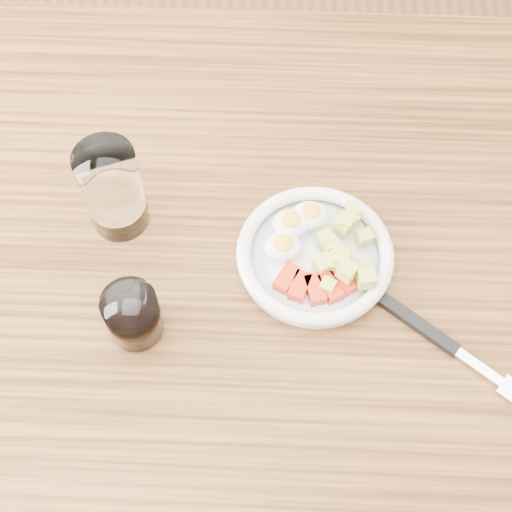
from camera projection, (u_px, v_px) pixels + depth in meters
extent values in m
plane|color=brown|center=(260.00, 436.00, 1.54)|extent=(4.00, 4.00, 0.00)
cube|color=brown|center=(264.00, 283.00, 0.88)|extent=(1.50, 0.90, 0.04)
cylinder|color=white|center=(314.00, 259.00, 0.87)|extent=(0.18, 0.18, 0.01)
torus|color=white|center=(315.00, 253.00, 0.85)|extent=(0.19, 0.19, 0.02)
cube|color=red|center=(287.00, 278.00, 0.84)|extent=(0.03, 0.04, 0.02)
cube|color=red|center=(300.00, 286.00, 0.83)|extent=(0.03, 0.04, 0.02)
cube|color=red|center=(315.00, 290.00, 0.83)|extent=(0.03, 0.04, 0.02)
cube|color=red|center=(330.00, 288.00, 0.83)|extent=(0.03, 0.04, 0.02)
cube|color=red|center=(343.00, 280.00, 0.84)|extent=(0.04, 0.04, 0.02)
ellipsoid|color=white|center=(291.00, 224.00, 0.86)|extent=(0.05, 0.04, 0.02)
ellipsoid|color=yellow|center=(291.00, 220.00, 0.86)|extent=(0.02, 0.02, 0.01)
ellipsoid|color=white|center=(310.00, 215.00, 0.87)|extent=(0.05, 0.04, 0.02)
ellipsoid|color=yellow|center=(311.00, 211.00, 0.86)|extent=(0.02, 0.02, 0.01)
ellipsoid|color=white|center=(283.00, 247.00, 0.85)|extent=(0.05, 0.04, 0.02)
ellipsoid|color=yellow|center=(283.00, 243.00, 0.84)|extent=(0.02, 0.02, 0.01)
cube|color=#CBCF4F|center=(328.00, 286.00, 0.83)|extent=(0.02, 0.02, 0.02)
cube|color=#CBCF4F|center=(350.00, 268.00, 0.84)|extent=(0.02, 0.02, 0.02)
cube|color=#CBCF4F|center=(343.00, 224.00, 0.86)|extent=(0.03, 0.03, 0.02)
cube|color=#CBCF4F|center=(364.00, 271.00, 0.84)|extent=(0.02, 0.02, 0.02)
cube|color=#CBCF4F|center=(365.00, 237.00, 0.86)|extent=(0.02, 0.02, 0.02)
cube|color=#CBCF4F|center=(324.00, 239.00, 0.86)|extent=(0.02, 0.02, 0.02)
cube|color=#CBCF4F|center=(325.00, 264.00, 0.85)|extent=(0.02, 0.02, 0.02)
cube|color=#CBCF4F|center=(331.00, 263.00, 0.84)|extent=(0.02, 0.02, 0.02)
cube|color=#CBCF4F|center=(347.00, 271.00, 0.82)|extent=(0.03, 0.03, 0.02)
cube|color=#CBCF4F|center=(342.00, 259.00, 0.83)|extent=(0.02, 0.02, 0.02)
cube|color=#CBCF4F|center=(350.00, 220.00, 0.86)|extent=(0.02, 0.02, 0.02)
cube|color=#CBCF4F|center=(353.00, 210.00, 0.86)|extent=(0.02, 0.02, 0.02)
cube|color=#CBCF4F|center=(345.00, 223.00, 0.85)|extent=(0.02, 0.02, 0.02)
cube|color=#CBCF4F|center=(329.00, 244.00, 0.86)|extent=(0.03, 0.03, 0.02)
cube|color=#CBCF4F|center=(340.00, 256.00, 0.84)|extent=(0.03, 0.03, 0.02)
cube|color=#CBCF4F|center=(366.00, 278.00, 0.82)|extent=(0.02, 0.02, 0.02)
cube|color=#CBCF4F|center=(324.00, 264.00, 0.84)|extent=(0.03, 0.03, 0.02)
cube|color=black|center=(417.00, 324.00, 0.83)|extent=(0.09, 0.08, 0.01)
cube|color=silver|center=(481.00, 369.00, 0.80)|extent=(0.06, 0.05, 0.00)
cube|color=silver|center=(510.00, 389.00, 0.79)|extent=(0.03, 0.03, 0.00)
cylinder|color=white|center=(113.00, 189.00, 0.84)|extent=(0.07, 0.07, 0.13)
cylinder|color=white|center=(133.00, 315.00, 0.80)|extent=(0.06, 0.06, 0.07)
cylinder|color=black|center=(133.00, 316.00, 0.80)|extent=(0.06, 0.06, 0.06)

